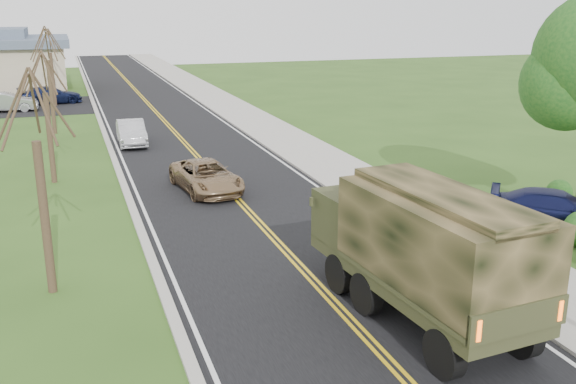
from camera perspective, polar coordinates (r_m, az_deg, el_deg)
name	(u,v)px	position (r m, az deg, el deg)	size (l,w,h in m)	color
road	(156,113)	(48.33, -11.61, 6.92)	(8.00, 120.00, 0.01)	black
curb_right	(212,109)	(49.02, -6.77, 7.33)	(0.30, 120.00, 0.12)	#9E998E
sidewalk_right	(235,108)	(49.42, -4.78, 7.45)	(3.20, 120.00, 0.10)	#9E998E
curb_left	(98,115)	(47.97, -16.56, 6.57)	(0.30, 120.00, 0.10)	#9E998E
bare_tree_a	(43,200)	(18.04, -20.97, -0.66)	(1.93, 2.26, 6.08)	#38281C
bare_tree_b	(49,127)	(29.78, -20.50, 5.42)	(1.83, 2.14, 5.73)	#38281C
bare_tree_c	(51,88)	(41.62, -20.35, 8.65)	(2.04, 2.39, 6.42)	#38281C
bare_tree_d	(52,73)	(53.58, -20.22, 9.90)	(1.88, 2.20, 5.91)	#38281C
military_truck	(423,244)	(15.85, 11.91, -4.53)	(3.03, 7.21, 3.51)	black
suv_champagne	(206,176)	(27.18, -7.28, 1.39)	(2.12, 4.60, 1.28)	#907251
sedan_silver	(131,133)	(37.21, -13.75, 5.14)	(1.45, 4.15, 1.37)	silver
pickup_navy	(557,209)	(24.43, 22.76, -1.44)	(1.83, 4.51, 1.31)	#0F1237
lot_car_silver	(7,102)	(52.04, -23.73, 7.32)	(1.51, 4.33, 1.43)	#A1A2A6
lot_car_navy	(51,95)	(55.03, -20.35, 8.07)	(1.95, 4.79, 1.39)	#0E1534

